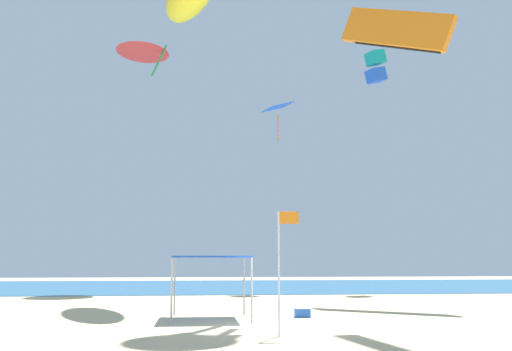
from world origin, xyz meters
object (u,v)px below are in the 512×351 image
Objects in this scene: kite_delta_red at (143,48)px; kite_diamond_blue at (278,109)px; kite_box_teal at (376,67)px; kite_parafoil_orange at (396,30)px; banner_flag at (281,260)px; cooler_box at (302,313)px; canopy_tent at (211,259)px.

kite_diamond_blue is at bearing -149.41° from kite_delta_red.
kite_box_teal is at bearing -144.75° from kite_delta_red.
kite_parafoil_orange is 19.15m from kite_delta_red.
kite_diamond_blue is (9.65, -1.50, -4.66)m from kite_delta_red.
kite_box_teal is at bearing 73.24° from kite_diamond_blue.
banner_flag is 5.82m from cooler_box.
banner_flag is 19.48m from kite_parafoil_orange.
kite_delta_red is 17.06m from kite_box_teal.
kite_box_teal is at bearing 55.76° from canopy_tent.
kite_diamond_blue is at bearing 81.99° from banner_flag.
kite_delta_red is at bearing 64.35° from kite_box_teal.
canopy_tent is at bearing 124.28° from kite_box_teal.
kite_diamond_blue is (3.24, 23.05, 10.61)m from banner_flag.
banner_flag is 29.62m from kite_delta_red.
kite_delta_red is (-4.57, 19.46, 15.25)m from canopy_tent.
kite_parafoil_orange is at bearing 146.39° from kite_box_teal.
cooler_box is at bearing -24.23° from kite_diamond_blue.
kite_delta_red reaches higher than kite_diamond_blue.
kite_box_teal reaches higher than canopy_tent.
kite_diamond_blue reaches higher than banner_flag.
kite_parafoil_orange is (10.09, 7.49, 12.35)m from canopy_tent.
canopy_tent is 26.13m from kite_box_teal.
canopy_tent is 0.62× the size of kite_parafoil_orange.
banner_flag is at bearing -76.01° from kite_parafoil_orange.
kite_delta_red is 2.13× the size of kite_box_teal.
cooler_box is 25.74m from kite_box_teal.
kite_delta_red reaches higher than cooler_box.
kite_diamond_blue is (-7.32, -0.26, -3.45)m from kite_box_teal.
canopy_tent reaches higher than cooler_box.
cooler_box is at bearing 132.02° from kite_box_teal.
kite_diamond_blue is at bearing 70.58° from kite_box_teal.
kite_parafoil_orange is at bearing 6.75° from kite_diamond_blue.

